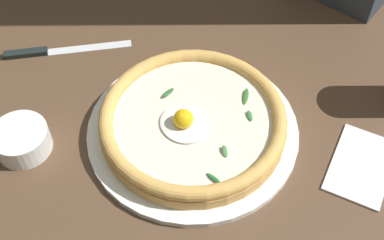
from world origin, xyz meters
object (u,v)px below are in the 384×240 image
object	(u,v)px
pizza	(192,120)
folded_napkin	(362,165)
table_knife	(49,51)
side_bowl	(22,140)

from	to	relation	value
pizza	folded_napkin	distance (m)	0.28
table_knife	folded_napkin	size ratio (longest dim) A/B	1.52
table_knife	folded_napkin	bearing A→B (deg)	-156.87
pizza	side_bowl	distance (m)	0.28
side_bowl	table_knife	size ratio (longest dim) A/B	0.43
side_bowl	table_knife	xyz separation A→B (m)	(0.16, -0.15, -0.02)
folded_napkin	table_knife	bearing A→B (deg)	23.13
side_bowl	folded_napkin	bearing A→B (deg)	-135.36
pizza	side_bowl	bearing A→B (deg)	55.08
pizza	side_bowl	size ratio (longest dim) A/B	3.34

